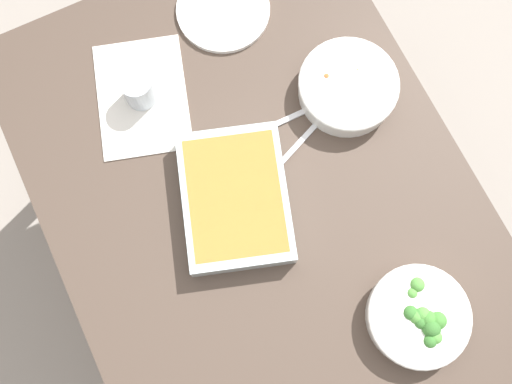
% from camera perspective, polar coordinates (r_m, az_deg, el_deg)
% --- Properties ---
extents(ground_plane, '(6.00, 6.00, 0.00)m').
position_cam_1_polar(ground_plane, '(2.01, 0.00, -4.95)').
color(ground_plane, '#9E9389').
extents(dining_table, '(1.20, 0.90, 0.74)m').
position_cam_1_polar(dining_table, '(1.37, 0.00, -0.88)').
color(dining_table, '#4C3D33').
rests_on(dining_table, ground_plane).
extents(placemat, '(0.33, 0.27, 0.00)m').
position_cam_1_polar(placemat, '(1.37, -10.99, 9.07)').
color(placemat, silver).
rests_on(placemat, dining_table).
extents(stew_bowl, '(0.22, 0.22, 0.06)m').
position_cam_1_polar(stew_bowl, '(1.34, 8.89, 10.04)').
color(stew_bowl, silver).
rests_on(stew_bowl, dining_table).
extents(broccoli_bowl, '(0.21, 0.21, 0.07)m').
position_cam_1_polar(broccoli_bowl, '(1.26, 15.49, -11.60)').
color(broccoli_bowl, silver).
rests_on(broccoli_bowl, dining_table).
extents(baking_dish, '(0.35, 0.30, 0.06)m').
position_cam_1_polar(baking_dish, '(1.24, -1.96, -0.78)').
color(baking_dish, silver).
rests_on(baking_dish, dining_table).
extents(drink_cup, '(0.07, 0.07, 0.08)m').
position_cam_1_polar(drink_cup, '(1.34, -11.28, 9.67)').
color(drink_cup, '#B2BCC6').
rests_on(drink_cup, dining_table).
extents(side_plate, '(0.22, 0.22, 0.01)m').
position_cam_1_polar(side_plate, '(1.44, -3.21, 17.23)').
color(side_plate, white).
rests_on(side_plate, dining_table).
extents(spoon_by_stew, '(0.08, 0.17, 0.01)m').
position_cam_1_polar(spoon_by_stew, '(1.32, 5.37, 6.02)').
color(spoon_by_stew, silver).
rests_on(spoon_by_stew, dining_table).
extents(fork_on_table, '(0.02, 0.18, 0.01)m').
position_cam_1_polar(fork_on_table, '(1.32, 1.72, 6.48)').
color(fork_on_table, silver).
rests_on(fork_on_table, dining_table).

